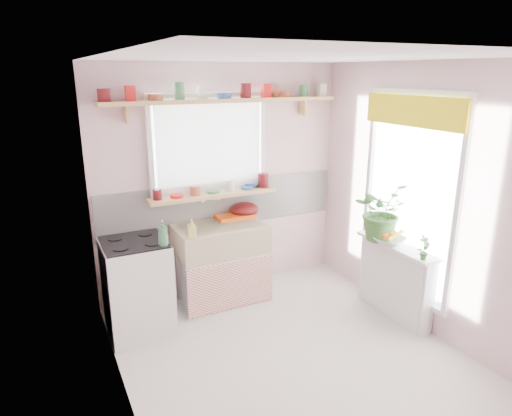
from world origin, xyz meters
name	(u,v)px	position (x,y,z in m)	size (l,w,h in m)	color
room	(310,178)	(0.66, 0.86, 1.37)	(3.20, 3.20, 3.20)	beige
sink_unit	(221,262)	(-0.15, 1.29, 0.43)	(0.95, 0.65, 1.11)	white
cooker	(137,287)	(-1.10, 1.05, 0.46)	(0.58, 0.58, 0.93)	white
radiator_ledge	(395,279)	(1.30, 0.20, 0.40)	(0.22, 0.95, 0.78)	white
windowsill	(213,195)	(-0.15, 1.48, 1.14)	(1.40, 0.22, 0.04)	tan
pine_shelf	(225,100)	(0.00, 1.47, 2.12)	(2.52, 0.24, 0.04)	tan
shelf_crockery	(225,93)	(0.00, 1.47, 2.20)	(2.47, 0.11, 0.12)	#590F14
sill_crockery	(212,188)	(-0.17, 1.48, 1.22)	(1.35, 0.11, 0.12)	#590F14
dish_tray	(233,215)	(0.09, 1.50, 0.87)	(0.42, 0.31, 0.04)	#F25D15
colander	(244,209)	(0.22, 1.50, 0.92)	(0.33, 0.33, 0.15)	#550E10
jade_plant	(381,211)	(1.21, 0.39, 1.07)	(0.54, 0.47, 0.60)	#346227
fruit_bowl	(390,241)	(1.21, 0.23, 0.81)	(0.29, 0.29, 0.07)	silver
herb_pot	(424,248)	(1.21, -0.20, 0.89)	(0.12, 0.08, 0.23)	#2C6729
soap_bottle_sink	(192,228)	(-0.53, 1.10, 0.94)	(0.08, 0.08, 0.18)	#F1E26B
sill_cup	(193,190)	(-0.35, 1.54, 1.20)	(0.11, 0.11, 0.09)	beige
sill_bowl	(251,185)	(0.33, 1.54, 1.19)	(0.17, 0.17, 0.05)	#2E5497
shelf_vase	(276,90)	(0.63, 1.53, 2.21)	(0.13, 0.13, 0.14)	#AC5635
cooker_bottle	(163,233)	(-0.88, 0.83, 1.03)	(0.09, 0.09, 0.23)	#3B774C
fruit	(390,235)	(1.22, 0.24, 0.87)	(0.20, 0.14, 0.10)	#F15B14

